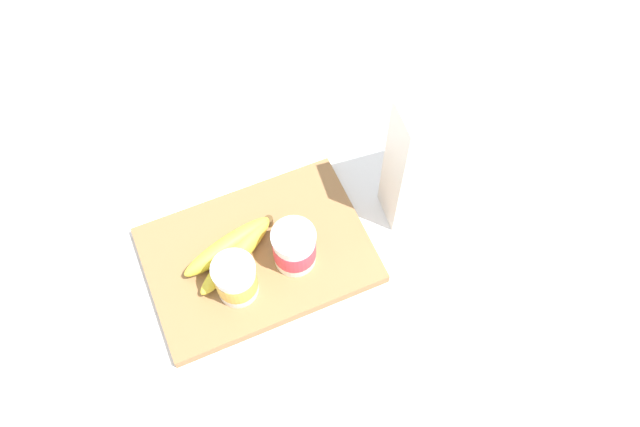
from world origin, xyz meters
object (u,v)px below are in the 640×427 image
object	(u,v)px
cereal_box	(445,157)
spoon	(63,287)
yogurt_cup_front	(294,247)
yogurt_cup_back	(236,279)
cutting_board	(258,255)
banana_bunch	(232,250)

from	to	relation	value
cereal_box	spoon	distance (m)	0.64
yogurt_cup_front	yogurt_cup_back	xyz separation A→B (m)	(0.10, 0.01, -0.00)
yogurt_cup_front	cutting_board	bearing A→B (deg)	-33.72
yogurt_cup_front	spoon	distance (m)	0.38
yogurt_cup_back	spoon	size ratio (longest dim) A/B	0.60
yogurt_cup_back	spoon	distance (m)	0.29
cereal_box	yogurt_cup_front	distance (m)	0.27
cutting_board	spoon	xyz separation A→B (m)	(0.30, -0.07, -0.01)
cutting_board	yogurt_cup_front	bearing A→B (deg)	146.28
cutting_board	cereal_box	size ratio (longest dim) A/B	1.34
yogurt_cup_front	spoon	xyz separation A→B (m)	(0.36, -0.11, -0.06)
banana_bunch	cutting_board	bearing A→B (deg)	164.12
yogurt_cup_front	yogurt_cup_back	size ratio (longest dim) A/B	1.01
yogurt_cup_back	banana_bunch	xyz separation A→B (m)	(-0.01, -0.06, -0.02)
banana_bunch	spoon	size ratio (longest dim) A/B	1.26
yogurt_cup_back	cereal_box	bearing A→B (deg)	-174.80
yogurt_cup_front	spoon	world-z (taller)	yogurt_cup_front
cereal_box	yogurt_cup_front	xyz separation A→B (m)	(0.26, 0.02, -0.07)
yogurt_cup_back	banana_bunch	bearing A→B (deg)	-101.32
cereal_box	spoon	world-z (taller)	cereal_box
cutting_board	yogurt_cup_front	xyz separation A→B (m)	(-0.05, 0.03, 0.05)
cereal_box	yogurt_cup_front	size ratio (longest dim) A/B	3.26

